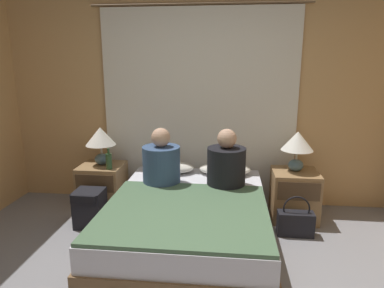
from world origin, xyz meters
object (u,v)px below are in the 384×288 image
object	(u,v)px
nightstand_left	(103,187)
person_left_in_bed	(161,163)
nightstand_right	(294,195)
bed	(189,221)
handbag_on_floor	(296,222)
person_right_in_bed	(226,164)
lamp_left	(101,139)
lamp_right	(297,144)
pillow_left	(169,167)
pillow_right	(225,169)
backpack_on_floor	(90,206)
beer_bottle_on_left_stand	(109,161)

from	to	relation	value
nightstand_left	person_left_in_bed	xyz separation A→B (m)	(0.74, -0.28, 0.40)
nightstand_left	nightstand_right	world-z (taller)	same
bed	handbag_on_floor	world-z (taller)	bed
person_right_in_bed	lamp_left	bearing A→B (deg)	167.75
bed	lamp_right	world-z (taller)	lamp_right
lamp_right	person_right_in_bed	bearing A→B (deg)	-157.47
person_left_in_bed	person_right_in_bed	size ratio (longest dim) A/B	0.99
nightstand_right	pillow_left	bearing A→B (deg)	175.68
lamp_left	nightstand_left	bearing A→B (deg)	-90.00
person_right_in_bed	bed	bearing A→B (deg)	-132.00
nightstand_left	nightstand_right	xyz separation A→B (m)	(2.13, 0.00, 0.00)
person_right_in_bed	nightstand_right	bearing A→B (deg)	20.70
person_left_in_bed	handbag_on_floor	xyz separation A→B (m)	(1.34, -0.10, -0.54)
nightstand_right	person_left_in_bed	size ratio (longest dim) A/B	0.91
nightstand_right	pillow_right	world-z (taller)	pillow_right
handbag_on_floor	lamp_right	bearing A→B (deg)	83.88
pillow_right	backpack_on_floor	world-z (taller)	pillow_right
nightstand_left	backpack_on_floor	world-z (taller)	nightstand_left
bed	lamp_left	xyz separation A→B (m)	(-1.06, 0.67, 0.61)
bed	nightstand_left	world-z (taller)	nightstand_left
nightstand_left	pillow_left	distance (m)	0.79
person_left_in_bed	backpack_on_floor	size ratio (longest dim) A/B	1.50
pillow_right	beer_bottle_on_left_stand	size ratio (longest dim) A/B	2.47
nightstand_right	pillow_left	size ratio (longest dim) A/B	0.93
nightstand_left	lamp_right	xyz separation A→B (m)	(2.13, 0.03, 0.56)
lamp_right	backpack_on_floor	bearing A→B (deg)	-168.12
nightstand_right	backpack_on_floor	world-z (taller)	nightstand_right
bed	person_left_in_bed	world-z (taller)	person_left_in_bed
person_left_in_bed	beer_bottle_on_left_stand	xyz separation A→B (m)	(-0.60, 0.15, -0.05)
pillow_left	person_right_in_bed	bearing A→B (deg)	-30.39
bed	nightstand_right	distance (m)	1.25
handbag_on_floor	lamp_left	bearing A→B (deg)	168.93
pillow_right	person_right_in_bed	size ratio (longest dim) A/B	0.97
nightstand_right	person_left_in_bed	world-z (taller)	person_left_in_bed
bed	pillow_left	distance (m)	0.86
lamp_left	person_right_in_bed	bearing A→B (deg)	-12.25
bed	nightstand_right	world-z (taller)	nightstand_right
bed	lamp_left	bearing A→B (deg)	147.69
beer_bottle_on_left_stand	handbag_on_floor	distance (m)	2.02
lamp_left	person_right_in_bed	size ratio (longest dim) A/B	0.72
lamp_right	person_left_in_bed	size ratio (longest dim) A/B	0.73
nightstand_left	lamp_right	size ratio (longest dim) A/B	1.24
bed	lamp_left	world-z (taller)	lamp_left
nightstand_left	handbag_on_floor	size ratio (longest dim) A/B	1.31
nightstand_left	lamp_left	size ratio (longest dim) A/B	1.24
nightstand_right	beer_bottle_on_left_stand	size ratio (longest dim) A/B	2.30
lamp_left	handbag_on_floor	bearing A→B (deg)	-11.07
lamp_right	backpack_on_floor	size ratio (longest dim) A/B	1.10
bed	person_right_in_bed	size ratio (longest dim) A/B	3.23
bed	person_right_in_bed	xyz separation A→B (m)	(0.33, 0.37, 0.45)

